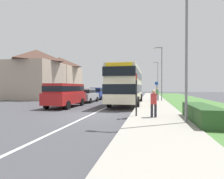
# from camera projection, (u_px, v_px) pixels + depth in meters

# --- Properties ---
(ground_plane) EXTENTS (120.00, 120.00, 0.00)m
(ground_plane) POSITION_uv_depth(u_px,v_px,m) (90.00, 115.00, 11.43)
(ground_plane) COLOR #424247
(lane_marking_centre) EXTENTS (0.14, 60.00, 0.01)m
(lane_marking_centre) POSITION_uv_depth(u_px,v_px,m) (114.00, 104.00, 19.26)
(lane_marking_centre) COLOR silver
(lane_marking_centre) RESTS_ON ground_plane
(pavement_near_side) EXTENTS (3.20, 68.00, 0.12)m
(pavement_near_side) POSITION_uv_depth(u_px,v_px,m) (154.00, 106.00, 16.42)
(pavement_near_side) COLOR #9E998E
(pavement_near_side) RESTS_ON ground_plane
(grass_verge_seaward) EXTENTS (6.00, 68.00, 0.08)m
(grass_verge_seaward) POSITION_uv_depth(u_px,v_px,m) (205.00, 107.00, 15.53)
(grass_verge_seaward) COLOR #477538
(grass_verge_seaward) RESTS_ON ground_plane
(roadside_hedge) EXTENTS (1.10, 4.12, 0.90)m
(roadside_hedge) POSITION_uv_depth(u_px,v_px,m) (202.00, 114.00, 8.81)
(roadside_hedge) COLOR #2D5128
(roadside_hedge) RESTS_ON ground_plane
(double_decker_bus) EXTENTS (2.80, 10.23, 3.70)m
(double_decker_bus) POSITION_uv_depth(u_px,v_px,m) (127.00, 84.00, 18.15)
(double_decker_bus) COLOR beige
(double_decker_bus) RESTS_ON ground_plane
(parked_van_red) EXTENTS (2.11, 4.90, 2.10)m
(parked_van_red) POSITION_uv_depth(u_px,v_px,m) (66.00, 93.00, 15.84)
(parked_van_red) COLOR #B21E1E
(parked_van_red) RESTS_ON ground_plane
(parked_car_silver) EXTENTS (1.90, 4.11, 1.65)m
(parked_car_silver) POSITION_uv_depth(u_px,v_px,m) (87.00, 95.00, 20.93)
(parked_car_silver) COLOR #B7B7BC
(parked_car_silver) RESTS_ON ground_plane
(parked_car_blue) EXTENTS (1.96, 4.17, 1.73)m
(parked_car_blue) POSITION_uv_depth(u_px,v_px,m) (97.00, 93.00, 25.94)
(parked_car_blue) COLOR navy
(parked_car_blue) RESTS_ON ground_plane
(pedestrian_at_stop) EXTENTS (0.34, 0.34, 1.67)m
(pedestrian_at_stop) POSITION_uv_depth(u_px,v_px,m) (154.00, 102.00, 9.88)
(pedestrian_at_stop) COLOR #23232D
(pedestrian_at_stop) RESTS_ON ground_plane
(pedestrian_walking_away) EXTENTS (0.34, 0.34, 1.67)m
(pedestrian_walking_away) POSITION_uv_depth(u_px,v_px,m) (157.00, 94.00, 22.40)
(pedestrian_walking_away) COLOR #23232D
(pedestrian_walking_away) RESTS_ON ground_plane
(bus_stop_sign) EXTENTS (0.09, 0.52, 2.60)m
(bus_stop_sign) POSITION_uv_depth(u_px,v_px,m) (136.00, 92.00, 10.33)
(bus_stop_sign) COLOR black
(bus_stop_sign) RESTS_ON ground_plane
(cycle_route_sign) EXTENTS (0.44, 0.08, 2.52)m
(cycle_route_sign) POSITION_uv_depth(u_px,v_px,m) (156.00, 90.00, 23.03)
(cycle_route_sign) COLOR slate
(cycle_route_sign) RESTS_ON ground_plane
(street_lamp_near) EXTENTS (1.14, 0.20, 8.21)m
(street_lamp_near) POSITION_uv_depth(u_px,v_px,m) (184.00, 27.00, 8.37)
(street_lamp_near) COLOR slate
(street_lamp_near) RESTS_ON ground_plane
(street_lamp_mid) EXTENTS (1.14, 0.20, 6.83)m
(street_lamp_mid) POSITION_uv_depth(u_px,v_px,m) (161.00, 70.00, 22.21)
(street_lamp_mid) COLOR slate
(street_lamp_mid) RESTS_ON ground_plane
(street_lamp_far) EXTENTS (1.14, 0.20, 7.25)m
(street_lamp_far) POSITION_uv_depth(u_px,v_px,m) (157.00, 76.00, 38.50)
(street_lamp_far) COLOR slate
(street_lamp_far) RESTS_ON ground_plane
(house_terrace_far_side) EXTENTS (6.47, 13.65, 7.45)m
(house_terrace_far_side) POSITION_uv_depth(u_px,v_px,m) (49.00, 76.00, 29.97)
(house_terrace_far_side) COLOR tan
(house_terrace_far_side) RESTS_ON ground_plane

